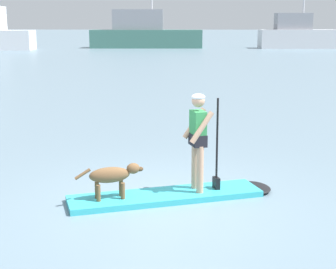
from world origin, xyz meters
The scene contains 6 objects.
ground_plane centered at (0.00, 0.00, 0.00)m, with size 400.00×400.00×0.00m, color slate.
paddleboard centered at (0.22, 0.07, 0.05)m, with size 3.60×1.84×0.10m.
person_paddler centered at (0.55, 0.19, 1.06)m, with size 0.67×0.58×1.67m.
dog centered at (-0.85, -0.29, 0.49)m, with size 1.09×0.45×0.57m.
moored_boat_outer centered at (-4.90, 52.64, 1.63)m, with size 12.86×3.89×10.56m.
moored_boat_center centered at (12.51, 52.23, 1.52)m, with size 8.82×3.33×11.92m.
Camera 1 is at (0.39, -8.39, 2.93)m, focal length 55.75 mm.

